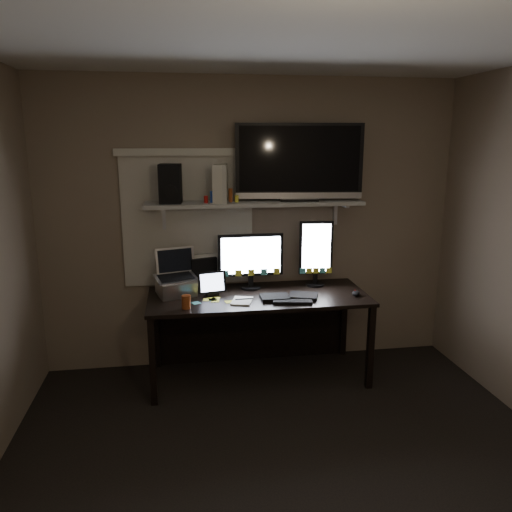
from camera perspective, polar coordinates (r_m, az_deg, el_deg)
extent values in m
plane|color=black|center=(3.22, 4.71, -24.88)|extent=(3.60, 3.60, 0.00)
plane|color=silver|center=(2.59, 5.85, 24.68)|extent=(3.60, 3.60, 0.00)
plane|color=#736452|center=(4.36, -0.51, 3.54)|extent=(3.60, 0.00, 3.60)
cube|color=beige|center=(4.30, -7.77, 3.94)|extent=(1.10, 0.02, 1.10)
cube|color=black|center=(4.13, 0.27, -4.67)|extent=(1.80, 0.75, 0.03)
cube|color=black|center=(4.58, -0.45, -7.67)|extent=(1.80, 0.02, 0.70)
cube|color=black|center=(3.91, -11.73, -11.77)|extent=(0.05, 0.05, 0.70)
cube|color=black|center=(4.18, 12.94, -10.16)|extent=(0.05, 0.05, 0.70)
cube|color=black|center=(4.53, -11.35, -8.21)|extent=(0.05, 0.05, 0.70)
cube|color=black|center=(4.76, 9.96, -7.07)|extent=(0.05, 0.05, 0.70)
cube|color=#A1A09C|center=(4.16, -0.16, 6.06)|extent=(1.80, 0.35, 0.03)
cube|color=black|center=(4.24, -0.60, -0.57)|extent=(0.56, 0.07, 0.49)
cube|color=black|center=(4.35, 6.86, 0.32)|extent=(0.29, 0.08, 0.58)
cube|color=black|center=(4.04, 3.81, -4.67)|extent=(0.50, 0.26, 0.03)
ellipsoid|color=black|center=(4.19, 11.36, -4.19)|extent=(0.09, 0.12, 0.04)
cube|color=silver|center=(3.96, -1.62, -5.16)|extent=(0.21, 0.25, 0.01)
cube|color=black|center=(4.10, -5.04, -3.15)|extent=(0.25, 0.14, 0.20)
cube|color=black|center=(4.32, -6.09, -1.76)|extent=(0.25, 0.16, 0.29)
cube|color=#B8B7BD|center=(4.11, -9.16, -2.00)|extent=(0.39, 0.35, 0.37)
cylinder|color=brown|center=(3.83, -7.98, -5.22)|extent=(0.07, 0.07, 0.10)
cube|color=black|center=(4.21, 4.94, 10.62)|extent=(1.07, 0.31, 0.63)
cube|color=beige|center=(4.11, -4.11, 8.29)|extent=(0.15, 0.27, 0.31)
cube|color=black|center=(4.09, -9.75, 8.15)|extent=(0.19, 0.22, 0.31)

